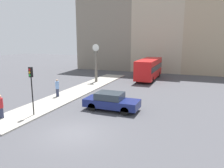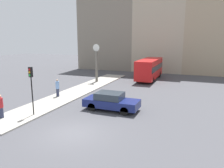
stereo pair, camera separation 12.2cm
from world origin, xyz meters
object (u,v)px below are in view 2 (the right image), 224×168
Objects in this scene: bus_distant at (149,68)px; sedan_car at (111,101)px; traffic_light_near at (31,81)px; pedestrian_blue_stripe at (57,88)px; pedestrian_red_top at (0,106)px; street_clock at (96,63)px.

sedan_car is at bearing -89.73° from bus_distant.
traffic_light_near reaches higher than pedestrian_blue_stripe.
sedan_car is at bearing 36.53° from pedestrian_red_top.
bus_distant is 21.24m from pedestrian_red_top.
traffic_light_near is at bearing -104.90° from bus_distant.
sedan_car is at bearing 35.23° from traffic_light_near.
pedestrian_red_top is at bearing -91.74° from pedestrian_blue_stripe.
street_clock reaches higher than bus_distant.
pedestrian_red_top is at bearing -143.47° from sedan_car.
traffic_light_near is 5.78m from pedestrian_blue_stripe.
traffic_light_near reaches higher than sedan_car.
sedan_car is 8.43m from pedestrian_red_top.
sedan_car is 15.15m from bus_distant.
pedestrian_blue_stripe reaches higher than sedan_car.
bus_distant is 7.90m from street_clock.
sedan_car is 2.59× the size of pedestrian_red_top.
bus_distant is (-0.07, 15.13, 0.94)m from sedan_car.
sedan_car is 12.39m from street_clock.
traffic_light_near is at bearing 40.09° from pedestrian_red_top.
bus_distant reaches higher than pedestrian_blue_stripe.
pedestrian_red_top is 1.00× the size of pedestrian_blue_stripe.
traffic_light_near is 2.09× the size of pedestrian_red_top.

